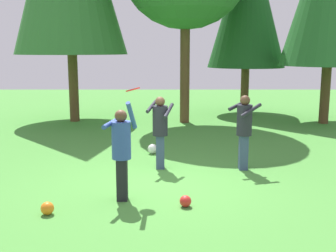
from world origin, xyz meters
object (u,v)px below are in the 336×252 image
at_px(ball_white, 152,149).
at_px(ball_red, 184,201).
at_px(person_thrower, 120,147).
at_px(person_catcher, 159,126).
at_px(frisbee, 132,90).
at_px(person_bystander, 243,126).
at_px(ball_orange, 46,208).

bearing_deg(ball_white, ball_red, -79.33).
bearing_deg(person_thrower, person_catcher, -1.01).
relative_size(person_thrower, ball_white, 7.06).
distance_m(person_catcher, frisbee, 1.82).
xyz_separation_m(person_thrower, frisbee, (0.17, 0.56, 0.96)).
height_order(person_bystander, ball_white, person_bystander).
height_order(person_catcher, person_bystander, person_bystander).
bearing_deg(frisbee, person_bystander, 30.33).
bearing_deg(person_bystander, ball_orange, 5.19).
bearing_deg(ball_white, person_thrower, -97.18).
bearing_deg(ball_orange, ball_red, 8.58).
distance_m(ball_orange, ball_red, 2.31).
height_order(person_thrower, ball_orange, person_thrower).
relative_size(ball_red, ball_white, 0.79).
distance_m(person_thrower, person_catcher, 2.12).
bearing_deg(ball_red, ball_white, 100.67).
bearing_deg(person_thrower, frisbee, 0.00).
relative_size(ball_orange, ball_red, 1.07).
relative_size(person_catcher, person_bystander, 0.98).
distance_m(person_thrower, person_bystander, 3.18).
height_order(ball_orange, ball_white, ball_white).
distance_m(frisbee, ball_white, 3.35).
bearing_deg(person_bystander, ball_red, 28.22).
distance_m(person_bystander, ball_orange, 4.61).
relative_size(person_thrower, frisbee, 5.41).
relative_size(frisbee, ball_white, 1.31).
height_order(person_catcher, ball_red, person_catcher).
bearing_deg(ball_orange, person_thrower, 30.68).
bearing_deg(frisbee, person_thrower, -106.72).
bearing_deg(person_catcher, frisbee, 0.00).
distance_m(person_thrower, ball_orange, 1.60).
relative_size(ball_orange, ball_white, 0.85).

